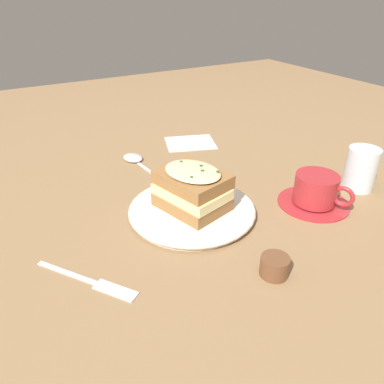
% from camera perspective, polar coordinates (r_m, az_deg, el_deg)
% --- Properties ---
extents(ground_plane, '(2.40, 2.40, 0.00)m').
position_cam_1_polar(ground_plane, '(0.76, 0.86, -2.25)').
color(ground_plane, olive).
extents(dinner_plate, '(0.25, 0.25, 0.02)m').
position_cam_1_polar(dinner_plate, '(0.73, 0.00, -2.77)').
color(dinner_plate, silver).
rests_on(dinner_plate, ground_plane).
extents(sandwich, '(0.13, 0.15, 0.08)m').
position_cam_1_polar(sandwich, '(0.71, 0.04, 0.48)').
color(sandwich, olive).
rests_on(sandwich, dinner_plate).
extents(teacup_with_saucer, '(0.14, 0.14, 0.07)m').
position_cam_1_polar(teacup_with_saucer, '(0.79, 18.36, 0.05)').
color(teacup_with_saucer, '#AD282D').
rests_on(teacup_with_saucer, ground_plane).
extents(water_glass, '(0.07, 0.07, 0.09)m').
position_cam_1_polar(water_glass, '(0.88, 24.34, 3.26)').
color(water_glass, silver).
rests_on(water_glass, ground_plane).
extents(fork, '(0.12, 0.16, 0.00)m').
position_cam_1_polar(fork, '(0.60, -14.36, -13.29)').
color(fork, silver).
rests_on(fork, ground_plane).
extents(spoon, '(0.05, 0.18, 0.01)m').
position_cam_1_polar(spoon, '(0.96, -8.73, 4.98)').
color(spoon, silver).
rests_on(spoon, ground_plane).
extents(napkin, '(0.16, 0.15, 0.00)m').
position_cam_1_polar(napkin, '(1.06, -0.27, 7.54)').
color(napkin, white).
rests_on(napkin, ground_plane).
extents(condiment_pot, '(0.04, 0.04, 0.03)m').
position_cam_1_polar(condiment_pot, '(0.60, 12.14, -11.12)').
color(condiment_pot, brown).
rests_on(condiment_pot, ground_plane).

